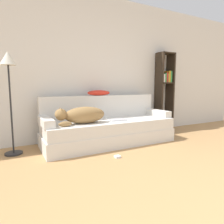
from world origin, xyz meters
TOP-DOWN VIEW (x-y plane):
  - wall_back at (0.00, 2.99)m, footprint 8.12×0.06m
  - couch at (-0.01, 2.41)m, footprint 2.28×0.81m
  - couch_backrest at (-0.01, 2.75)m, footprint 2.24×0.15m
  - couch_arm_left at (-1.08, 2.41)m, footprint 0.15×0.62m
  - couch_arm_right at (1.05, 2.41)m, footprint 0.15×0.62m
  - dog at (-0.54, 2.31)m, footprint 0.79×0.31m
  - laptop at (0.10, 2.32)m, footprint 0.31×0.22m
  - throw_pillow at (-0.06, 2.74)m, footprint 0.44×0.15m
  - bookshelf at (1.59, 2.81)m, footprint 0.37×0.26m
  - floor_lamp at (-1.52, 2.58)m, footprint 0.25×0.25m
  - power_adapter at (-0.24, 1.73)m, footprint 0.08×0.08m

SIDE VIEW (x-z plane):
  - power_adapter at x=-0.24m, z-range 0.00..0.03m
  - couch at x=-0.01m, z-range 0.00..0.42m
  - laptop at x=0.10m, z-range 0.42..0.44m
  - couch_arm_left at x=-1.08m, z-range 0.42..0.54m
  - couch_arm_right at x=1.05m, z-range 0.42..0.54m
  - dog at x=-0.54m, z-range 0.42..0.69m
  - couch_backrest at x=-0.01m, z-range 0.42..0.83m
  - throw_pillow at x=-0.06m, z-range 0.83..0.93m
  - bookshelf at x=1.59m, z-range 0.12..1.85m
  - floor_lamp at x=-1.52m, z-range 0.42..1.90m
  - wall_back at x=0.00m, z-range 0.00..2.70m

